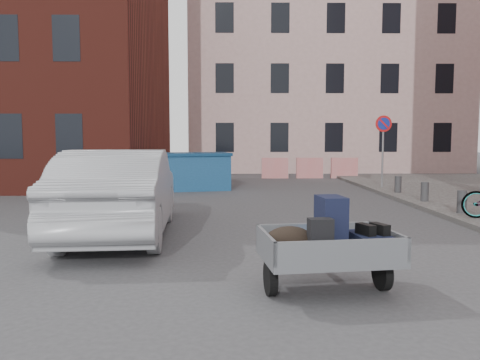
{
  "coord_description": "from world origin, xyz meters",
  "views": [
    {
      "loc": [
        0.49,
        -7.72,
        1.9
      ],
      "look_at": [
        0.61,
        1.46,
        1.1
      ],
      "focal_mm": 35.0,
      "sensor_mm": 36.0,
      "label": 1
    }
  ],
  "objects": [
    {
      "name": "ground",
      "position": [
        0.0,
        0.0,
        0.0
      ],
      "size": [
        120.0,
        120.0,
        0.0
      ],
      "primitive_type": "plane",
      "color": "#38383A",
      "rests_on": "ground"
    },
    {
      "name": "dumpster",
      "position": [
        -1.35,
        9.87,
        0.7
      ],
      "size": [
        3.61,
        2.38,
        1.39
      ],
      "rotation": [
        0.0,
        0.0,
        0.22
      ],
      "color": "navy",
      "rests_on": "ground"
    },
    {
      "name": "building_pink",
      "position": [
        6.0,
        22.0,
        7.0
      ],
      "size": [
        16.0,
        8.0,
        14.0
      ],
      "primitive_type": "cube",
      "color": "#B9948E",
      "rests_on": "ground"
    },
    {
      "name": "trailer",
      "position": [
        1.64,
        -2.07,
        0.61
      ],
      "size": [
        1.73,
        1.89,
        1.2
      ],
      "rotation": [
        0.0,
        0.0,
        0.13
      ],
      "color": "black",
      "rests_on": "ground"
    },
    {
      "name": "silver_car",
      "position": [
        -1.74,
        1.48,
        0.85
      ],
      "size": [
        2.2,
        5.29,
        1.7
      ],
      "primitive_type": "imported",
      "rotation": [
        0.0,
        0.0,
        3.22
      ],
      "color": "#A4A6AB",
      "rests_on": "ground"
    },
    {
      "name": "barriers",
      "position": [
        4.2,
        15.0,
        0.5
      ],
      "size": [
        4.7,
        0.18,
        1.0
      ],
      "color": "red",
      "rests_on": "ground"
    },
    {
      "name": "no_parking_sign",
      "position": [
        6.0,
        9.48,
        2.01
      ],
      "size": [
        0.6,
        0.09,
        2.65
      ],
      "color": "gray",
      "rests_on": "sidewalk"
    },
    {
      "name": "building_brick",
      "position": [
        -9.0,
        13.0,
        7.0
      ],
      "size": [
        12.0,
        10.0,
        14.0
      ],
      "primitive_type": "cube",
      "color": "#591E16",
      "rests_on": "ground"
    },
    {
      "name": "bollards",
      "position": [
        6.0,
        3.4,
        0.4
      ],
      "size": [
        0.22,
        9.02,
        0.55
      ],
      "color": "#3A3A3D",
      "rests_on": "sidewalk"
    }
  ]
}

